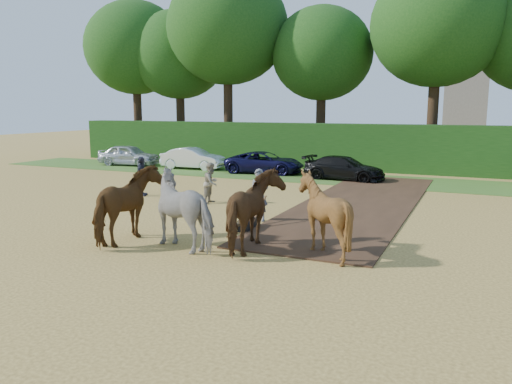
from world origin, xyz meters
The scene contains 10 objects.
ground centered at (0.00, 0.00, 0.00)m, with size 120.00×120.00×0.00m, color gold.
earth_strip centered at (1.50, 7.00, 0.03)m, with size 4.50×17.00×0.05m, color #472D1C.
grass_verge centered at (0.00, 14.00, 0.01)m, with size 50.00×5.00×0.03m, color #38601E.
hedgerow centered at (0.00, 18.50, 1.50)m, with size 46.00×1.60×3.00m, color #14380F.
spectator_near centered at (-4.36, 4.61, 0.87)m, with size 0.84×0.66×1.74m, color #B5AF8E.
spectator_far centered at (-8.13, 4.79, 0.91)m, with size 1.06×0.44×1.81m, color #21222D.
plough_team centered at (-0.63, -1.30, 1.13)m, with size 7.54×5.87×2.28m.
parked_cars centered at (-5.61, 14.32, 0.69)m, with size 30.96×3.28×1.48m.
treeline centered at (-1.69, 21.69, 8.97)m, with size 48.70×10.60×14.21m.
church centered at (4.00, 55.00, 13.73)m, with size 5.20×5.20×27.00m.
Camera 1 is at (6.05, -13.82, 4.05)m, focal length 35.00 mm.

